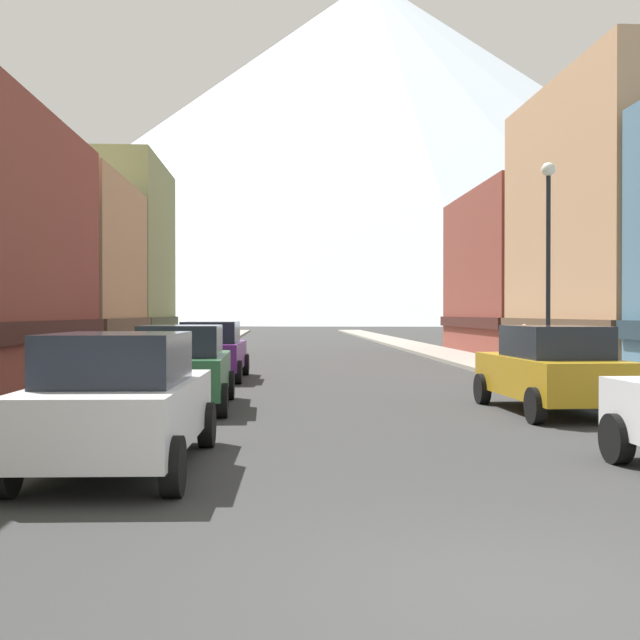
{
  "coord_description": "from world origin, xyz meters",
  "views": [
    {
      "loc": [
        -1.75,
        -5.6,
        2.03
      ],
      "look_at": [
        0.87,
        44.93,
        1.61
      ],
      "focal_mm": 44.85,
      "sensor_mm": 36.0,
      "label": 1
    }
  ],
  "objects": [
    {
      "name": "ground_plane",
      "position": [
        0.0,
        0.0,
        0.0
      ],
      "size": [
        400.0,
        400.0,
        0.0
      ],
      "primitive_type": "plane",
      "color": "#333333"
    },
    {
      "name": "sidewalk_left",
      "position": [
        -6.25,
        35.0,
        0.07
      ],
      "size": [
        2.5,
        100.0,
        0.15
      ],
      "primitive_type": "cube",
      "color": "gray",
      "rests_on": "ground"
    },
    {
      "name": "sidewalk_right",
      "position": [
        6.25,
        35.0,
        0.07
      ],
      "size": [
        2.5,
        100.0,
        0.15
      ],
      "primitive_type": "cube",
      "color": "gray",
      "rests_on": "ground"
    },
    {
      "name": "storefront_left_2",
      "position": [
        -12.04,
        25.24,
        3.42
      ],
      "size": [
        9.38,
        8.92,
        7.11
      ],
      "color": "tan",
      "rests_on": "ground"
    },
    {
      "name": "storefront_left_3",
      "position": [
        -12.09,
        34.62,
        4.58
      ],
      "size": [
        9.49,
        9.28,
        9.49
      ],
      "color": "#8C9966",
      "rests_on": "ground"
    },
    {
      "name": "storefront_right_3",
      "position": [
        12.46,
        33.01,
        3.84
      ],
      "size": [
        10.23,
        11.79,
        7.98
      ],
      "color": "brown",
      "rests_on": "ground"
    },
    {
      "name": "car_left_0",
      "position": [
        -3.8,
        4.89,
        0.9
      ],
      "size": [
        2.15,
        4.44,
        1.78
      ],
      "color": "silver",
      "rests_on": "ground"
    },
    {
      "name": "car_left_1",
      "position": [
        -3.8,
        11.52,
        0.9
      ],
      "size": [
        2.13,
        4.43,
        1.78
      ],
      "color": "#265933",
      "rests_on": "ground"
    },
    {
      "name": "car_left_2",
      "position": [
        -3.8,
        18.98,
        0.9
      ],
      "size": [
        2.15,
        4.44,
        1.78
      ],
      "color": "#591E72",
      "rests_on": "ground"
    },
    {
      "name": "car_right_1",
      "position": [
        3.8,
        10.41,
        0.9
      ],
      "size": [
        2.22,
        4.47,
        1.78
      ],
      "color": "#B28419",
      "rests_on": "ground"
    },
    {
      "name": "potted_plant_0",
      "position": [
        7.0,
        17.74,
        0.56
      ],
      "size": [
        0.56,
        0.56,
        0.82
      ],
      "color": "gray",
      "rests_on": "sidewalk_right"
    },
    {
      "name": "pedestrian_0",
      "position": [
        6.25,
        20.03,
        0.85
      ],
      "size": [
        0.36,
        0.36,
        1.53
      ],
      "color": "brown",
      "rests_on": "sidewalk_right"
    },
    {
      "name": "streetlamp_right",
      "position": [
        5.35,
        15.11,
        3.99
      ],
      "size": [
        0.36,
        0.36,
        5.86
      ],
      "color": "black",
      "rests_on": "sidewalk_right"
    },
    {
      "name": "mountain_backdrop",
      "position": [
        29.41,
        260.0,
        56.95
      ],
      "size": [
        291.76,
        291.76,
        113.9
      ],
      "primitive_type": "cone",
      "color": "silver",
      "rests_on": "ground"
    }
  ]
}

